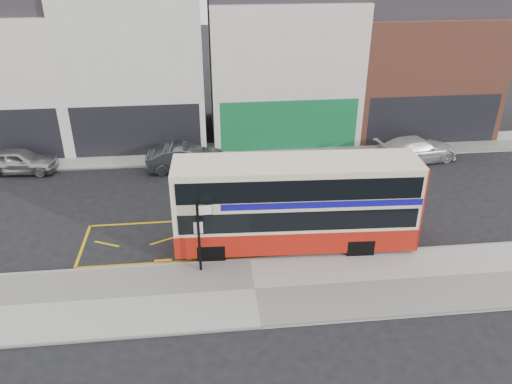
{
  "coord_description": "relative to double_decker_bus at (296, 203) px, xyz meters",
  "views": [
    {
      "loc": [
        -1.55,
        -17.03,
        11.87
      ],
      "look_at": [
        0.51,
        2.0,
        1.96
      ],
      "focal_mm": 35.0,
      "sensor_mm": 36.0,
      "label": 1
    }
  ],
  "objects": [
    {
      "name": "terrace_green_shop",
      "position": [
        1.48,
        14.39,
        3.0
      ],
      "size": [
        9.0,
        8.01,
        11.3
      ],
      "color": "beige",
      "rests_on": "ground"
    },
    {
      "name": "car_silver",
      "position": [
        -13.93,
        8.99,
        -1.37
      ],
      "size": [
        4.22,
        1.97,
        1.4
      ],
      "primitive_type": "imported",
      "rotation": [
        0.0,
        0.0,
        1.49
      ],
      "color": "#A1A0A5",
      "rests_on": "ground"
    },
    {
      "name": "far_pavement",
      "position": [
        -2.02,
        10.4,
        -2.0
      ],
      "size": [
        50.0,
        3.0,
        0.15
      ],
      "primitive_type": "cube",
      "color": "#A09F98",
      "rests_on": "ground"
    },
    {
      "name": "street_tree_right",
      "position": [
        4.36,
        11.42,
        1.92
      ],
      "size": [
        2.71,
        2.71,
        5.86
      ],
      "color": "#2D2114",
      "rests_on": "ground"
    },
    {
      "name": "terrace_left",
      "position": [
        -7.52,
        14.39,
        3.25
      ],
      "size": [
        8.0,
        8.01,
        11.8
      ],
      "color": "silver",
      "rests_on": "ground"
    },
    {
      "name": "bus_stop_post",
      "position": [
        -3.94,
        -1.47,
        -0.15
      ],
      "size": [
        0.74,
        0.14,
        2.96
      ],
      "rotation": [
        0.0,
        0.0,
        0.05
      ],
      "color": "black",
      "rests_on": "pavement"
    },
    {
      "name": "car_white",
      "position": [
        8.64,
        8.16,
        -1.36
      ],
      "size": [
        5.23,
        2.96,
        1.43
      ],
      "primitive_type": "imported",
      "rotation": [
        0.0,
        0.0,
        1.78
      ],
      "color": "silver",
      "rests_on": "ground"
    },
    {
      "name": "terrace_right",
      "position": [
        10.48,
        14.39,
        2.5
      ],
      "size": [
        9.0,
        8.01,
        10.3
      ],
      "color": "#9C543E",
      "rests_on": "ground"
    },
    {
      "name": "car_grey",
      "position": [
        -4.72,
        8.36,
        -1.35
      ],
      "size": [
        4.46,
        1.65,
        1.46
      ],
      "primitive_type": "imported",
      "rotation": [
        0.0,
        0.0,
        1.6
      ],
      "color": "#3C3F43",
      "rests_on": "ground"
    },
    {
      "name": "double_decker_bus",
      "position": [
        0.0,
        0.0,
        0.0
      ],
      "size": [
        9.97,
        2.72,
        3.94
      ],
      "rotation": [
        0.0,
        0.0,
        -0.04
      ],
      "color": "beige",
      "rests_on": "ground"
    },
    {
      "name": "ground",
      "position": [
        -2.02,
        -0.6,
        -2.07
      ],
      "size": [
        120.0,
        120.0,
        0.0
      ],
      "primitive_type": "plane",
      "color": "black",
      "rests_on": "ground"
    },
    {
      "name": "kerb",
      "position": [
        -2.02,
        -0.97,
        -2.0
      ],
      "size": [
        40.0,
        0.15,
        0.15
      ],
      "primitive_type": "cube",
      "color": "gray",
      "rests_on": "ground"
    },
    {
      "name": "road_markings",
      "position": [
        -2.02,
        1.0,
        -2.07
      ],
      "size": [
        14.0,
        3.4,
        0.01
      ],
      "primitive_type": null,
      "color": "#D99F0B",
      "rests_on": "ground"
    },
    {
      "name": "pavement",
      "position": [
        -2.02,
        -2.9,
        -2.0
      ],
      "size": [
        40.0,
        4.0,
        0.15
      ],
      "primitive_type": "cube",
      "color": "#A09F98",
      "rests_on": "ground"
    },
    {
      "name": "terrace_far_left",
      "position": [
        -15.52,
        14.39,
        2.75
      ],
      "size": [
        8.0,
        8.01,
        10.8
      ],
      "color": "beige",
      "rests_on": "ground"
    }
  ]
}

